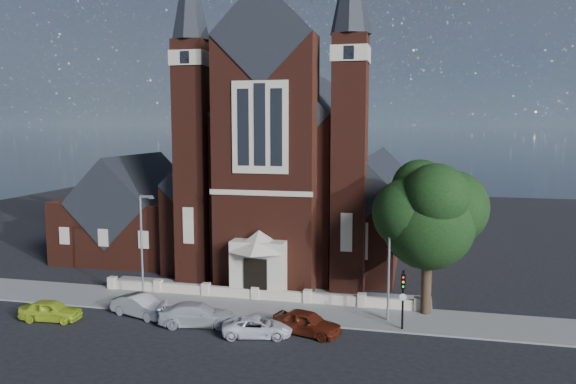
{
  "coord_description": "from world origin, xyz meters",
  "views": [
    {
      "loc": [
        11.71,
        -33.08,
        13.19
      ],
      "look_at": [
        1.24,
        12.0,
        7.64
      ],
      "focal_mm": 35.0,
      "sensor_mm": 36.0,
      "label": 1
    }
  ],
  "objects_px": {
    "street_lamp_right": "(390,255)",
    "car_white_suv": "(257,327)",
    "car_lime_van": "(51,310)",
    "car_dark_red": "(307,323)",
    "traffic_signal": "(403,292)",
    "church": "(300,174)",
    "car_silver_b": "(197,315)",
    "street_tree": "(430,217)",
    "parish_hall": "(136,216)",
    "street_lamp_left": "(143,242)",
    "car_silver_a": "(141,306)"
  },
  "relations": [
    {
      "from": "traffic_signal",
      "to": "car_white_suv",
      "type": "distance_m",
      "value": 9.5
    },
    {
      "from": "street_tree",
      "to": "traffic_signal",
      "type": "height_order",
      "value": "street_tree"
    },
    {
      "from": "car_white_suv",
      "to": "church",
      "type": "bearing_deg",
      "value": -6.74
    },
    {
      "from": "parish_hall",
      "to": "street_lamp_left",
      "type": "relative_size",
      "value": 1.51
    },
    {
      "from": "church",
      "to": "car_silver_b",
      "type": "bearing_deg",
      "value": -95.65
    },
    {
      "from": "car_lime_van",
      "to": "car_white_suv",
      "type": "relative_size",
      "value": 0.94
    },
    {
      "from": "church",
      "to": "street_lamp_right",
      "type": "relative_size",
      "value": 4.31
    },
    {
      "from": "street_tree",
      "to": "car_dark_red",
      "type": "distance_m",
      "value": 11.0
    },
    {
      "from": "car_silver_a",
      "to": "car_silver_b",
      "type": "xyz_separation_m",
      "value": [
        4.52,
        -0.81,
        0.01
      ]
    },
    {
      "from": "street_tree",
      "to": "traffic_signal",
      "type": "relative_size",
      "value": 2.67
    },
    {
      "from": "traffic_signal",
      "to": "car_silver_a",
      "type": "xyz_separation_m",
      "value": [
        -17.74,
        -1.19,
        -1.85
      ]
    },
    {
      "from": "car_lime_van",
      "to": "car_silver_a",
      "type": "bearing_deg",
      "value": -73.61
    },
    {
      "from": "car_lime_van",
      "to": "car_silver_a",
      "type": "distance_m",
      "value": 5.93
    },
    {
      "from": "parish_hall",
      "to": "car_white_suv",
      "type": "xyz_separation_m",
      "value": [
        18.18,
        -18.51,
        -3.4
      ]
    },
    {
      "from": "car_dark_red",
      "to": "street_tree",
      "type": "bearing_deg",
      "value": -38.14
    },
    {
      "from": "car_white_suv",
      "to": "street_lamp_right",
      "type": "bearing_deg",
      "value": -72.38
    },
    {
      "from": "parish_hall",
      "to": "car_silver_b",
      "type": "height_order",
      "value": "parish_hall"
    },
    {
      "from": "church",
      "to": "car_dark_red",
      "type": "distance_m",
      "value": 24.17
    },
    {
      "from": "street_lamp_right",
      "to": "car_dark_red",
      "type": "xyz_separation_m",
      "value": [
        -4.96,
        -3.48,
        -3.84
      ]
    },
    {
      "from": "car_silver_b",
      "to": "parish_hall",
      "type": "bearing_deg",
      "value": 26.62
    },
    {
      "from": "parish_hall",
      "to": "car_lime_van",
      "type": "relative_size",
      "value": 2.94
    },
    {
      "from": "street_tree",
      "to": "car_silver_a",
      "type": "distance_m",
      "value": 20.8
    },
    {
      "from": "street_lamp_left",
      "to": "car_dark_red",
      "type": "height_order",
      "value": "street_lamp_left"
    },
    {
      "from": "church",
      "to": "traffic_signal",
      "type": "xyz_separation_m",
      "value": [
        11.0,
        -20.52,
        -5.6
      ]
    },
    {
      "from": "car_silver_a",
      "to": "car_white_suv",
      "type": "bearing_deg",
      "value": -84.18
    },
    {
      "from": "street_lamp_right",
      "to": "car_silver_b",
      "type": "distance_m",
      "value": 13.39
    },
    {
      "from": "parish_hall",
      "to": "car_dark_red",
      "type": "bearing_deg",
      "value": -39.59
    },
    {
      "from": "church",
      "to": "street_lamp_right",
      "type": "distance_m",
      "value": 21.76
    },
    {
      "from": "car_lime_van",
      "to": "car_silver_a",
      "type": "relative_size",
      "value": 0.93
    },
    {
      "from": "car_lime_van",
      "to": "car_dark_red",
      "type": "xyz_separation_m",
      "value": [
        17.39,
        1.47,
        0.05
      ]
    },
    {
      "from": "car_dark_red",
      "to": "street_lamp_left",
      "type": "bearing_deg",
      "value": 92.14
    },
    {
      "from": "street_tree",
      "to": "street_lamp_left",
      "type": "xyz_separation_m",
      "value": [
        -20.51,
        -1.71,
        -2.36
      ]
    },
    {
      "from": "parish_hall",
      "to": "car_silver_b",
      "type": "xyz_separation_m",
      "value": [
        13.77,
        -17.57,
        -3.27
      ]
    },
    {
      "from": "street_lamp_right",
      "to": "car_white_suv",
      "type": "height_order",
      "value": "street_lamp_right"
    },
    {
      "from": "car_silver_a",
      "to": "car_lime_van",
      "type": "bearing_deg",
      "value": 128.59
    },
    {
      "from": "street_lamp_right",
      "to": "car_silver_a",
      "type": "height_order",
      "value": "street_lamp_right"
    },
    {
      "from": "street_lamp_left",
      "to": "car_silver_b",
      "type": "height_order",
      "value": "street_lamp_left"
    },
    {
      "from": "traffic_signal",
      "to": "car_dark_red",
      "type": "bearing_deg",
      "value": -162.03
    },
    {
      "from": "street_lamp_right",
      "to": "car_lime_van",
      "type": "xyz_separation_m",
      "value": [
        -22.34,
        -4.95,
        -3.89
      ]
    },
    {
      "from": "car_lime_van",
      "to": "car_dark_red",
      "type": "distance_m",
      "value": 17.45
    },
    {
      "from": "parish_hall",
      "to": "car_white_suv",
      "type": "bearing_deg",
      "value": -45.52
    },
    {
      "from": "street_lamp_left",
      "to": "car_white_suv",
      "type": "height_order",
      "value": "street_lamp_left"
    },
    {
      "from": "street_lamp_right",
      "to": "car_lime_van",
      "type": "height_order",
      "value": "street_lamp_right"
    },
    {
      "from": "church",
      "to": "car_silver_b",
      "type": "relative_size",
      "value": 6.83
    },
    {
      "from": "parish_hall",
      "to": "car_lime_van",
      "type": "xyz_separation_m",
      "value": [
        3.75,
        -18.95,
        -3.3
      ]
    },
    {
      "from": "street_lamp_left",
      "to": "car_white_suv",
      "type": "distance_m",
      "value": 11.74
    },
    {
      "from": "parish_hall",
      "to": "car_silver_b",
      "type": "bearing_deg",
      "value": -51.91
    },
    {
      "from": "church",
      "to": "car_silver_b",
      "type": "height_order",
      "value": "church"
    },
    {
      "from": "parish_hall",
      "to": "car_silver_a",
      "type": "xyz_separation_m",
      "value": [
        9.26,
        -16.76,
        -3.28
      ]
    },
    {
      "from": "church",
      "to": "traffic_signal",
      "type": "relative_size",
      "value": 8.72
    }
  ]
}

